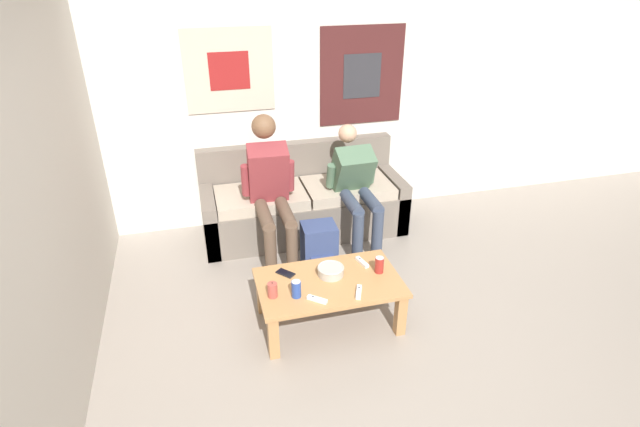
{
  "coord_description": "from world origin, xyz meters",
  "views": [
    {
      "loc": [
        -1.05,
        -2.14,
        2.46
      ],
      "look_at": [
        -0.17,
        1.19,
        0.64
      ],
      "focal_mm": 28.0,
      "sensor_mm": 36.0,
      "label": 1
    }
  ],
  "objects_px": {
    "cell_phone": "(285,273)",
    "person_seated_adult": "(271,187)",
    "coffee_table": "(329,288)",
    "person_seated_teen": "(356,185)",
    "backpack": "(319,250)",
    "pillar_candle": "(273,290)",
    "game_controller_near_left": "(362,262)",
    "drink_can_blue": "(296,289)",
    "game_controller_near_right": "(317,299)",
    "couch": "(303,204)",
    "drink_can_red": "(379,265)",
    "ceramic_bowl": "(331,270)",
    "game_controller_far_center": "(359,292)"
  },
  "relations": [
    {
      "from": "couch",
      "to": "backpack",
      "type": "bearing_deg",
      "value": -92.75
    },
    {
      "from": "backpack",
      "to": "drink_can_blue",
      "type": "distance_m",
      "value": 0.88
    },
    {
      "from": "drink_can_red",
      "to": "cell_phone",
      "type": "relative_size",
      "value": 0.85
    },
    {
      "from": "drink_can_blue",
      "to": "cell_phone",
      "type": "height_order",
      "value": "drink_can_blue"
    },
    {
      "from": "game_controller_near_right",
      "to": "cell_phone",
      "type": "relative_size",
      "value": 0.9
    },
    {
      "from": "person_seated_teen",
      "to": "person_seated_adult",
      "type": "bearing_deg",
      "value": -178.72
    },
    {
      "from": "ceramic_bowl",
      "to": "couch",
      "type": "bearing_deg",
      "value": 85.54
    },
    {
      "from": "drink_can_blue",
      "to": "game_controller_near_left",
      "type": "relative_size",
      "value": 0.84
    },
    {
      "from": "person_seated_adult",
      "to": "game_controller_far_center",
      "type": "relative_size",
      "value": 8.49
    },
    {
      "from": "game_controller_far_center",
      "to": "drink_can_blue",
      "type": "bearing_deg",
      "value": 169.38
    },
    {
      "from": "person_seated_adult",
      "to": "coffee_table",
      "type": "bearing_deg",
      "value": -77.64
    },
    {
      "from": "game_controller_near_left",
      "to": "drink_can_red",
      "type": "bearing_deg",
      "value": -58.48
    },
    {
      "from": "game_controller_near_left",
      "to": "ceramic_bowl",
      "type": "bearing_deg",
      "value": -163.33
    },
    {
      "from": "game_controller_near_right",
      "to": "drink_can_red",
      "type": "bearing_deg",
      "value": 22.33
    },
    {
      "from": "drink_can_blue",
      "to": "drink_can_red",
      "type": "relative_size",
      "value": 1.0
    },
    {
      "from": "cell_phone",
      "to": "person_seated_adult",
      "type": "bearing_deg",
      "value": 86.32
    },
    {
      "from": "person_seated_adult",
      "to": "ceramic_bowl",
      "type": "xyz_separation_m",
      "value": [
        0.26,
        -0.97,
        -0.27
      ]
    },
    {
      "from": "coffee_table",
      "to": "game_controller_near_left",
      "type": "distance_m",
      "value": 0.35
    },
    {
      "from": "ceramic_bowl",
      "to": "drink_can_red",
      "type": "distance_m",
      "value": 0.36
    },
    {
      "from": "backpack",
      "to": "drink_can_red",
      "type": "distance_m",
      "value": 0.73
    },
    {
      "from": "pillar_candle",
      "to": "cell_phone",
      "type": "relative_size",
      "value": 0.81
    },
    {
      "from": "drink_can_blue",
      "to": "game_controller_far_center",
      "type": "height_order",
      "value": "drink_can_blue"
    },
    {
      "from": "drink_can_red",
      "to": "pillar_candle",
      "type": "bearing_deg",
      "value": -173.66
    },
    {
      "from": "pillar_candle",
      "to": "game_controller_near_right",
      "type": "relative_size",
      "value": 0.9
    },
    {
      "from": "coffee_table",
      "to": "game_controller_near_left",
      "type": "relative_size",
      "value": 6.94
    },
    {
      "from": "game_controller_near_right",
      "to": "person_seated_teen",
      "type": "bearing_deg",
      "value": 61.31
    },
    {
      "from": "couch",
      "to": "coffee_table",
      "type": "relative_size",
      "value": 1.87
    },
    {
      "from": "ceramic_bowl",
      "to": "cell_phone",
      "type": "bearing_deg",
      "value": 162.94
    },
    {
      "from": "drink_can_blue",
      "to": "drink_can_red",
      "type": "xyz_separation_m",
      "value": [
        0.65,
        0.13,
        0.0
      ]
    },
    {
      "from": "game_controller_near_left",
      "to": "couch",
      "type": "bearing_deg",
      "value": 97.47
    },
    {
      "from": "backpack",
      "to": "drink_can_blue",
      "type": "bearing_deg",
      "value": -115.38
    },
    {
      "from": "backpack",
      "to": "game_controller_near_right",
      "type": "bearing_deg",
      "value": -105.73
    },
    {
      "from": "pillar_candle",
      "to": "drink_can_red",
      "type": "xyz_separation_m",
      "value": [
        0.81,
        0.09,
        0.01
      ]
    },
    {
      "from": "game_controller_near_left",
      "to": "game_controller_near_right",
      "type": "relative_size",
      "value": 1.13
    },
    {
      "from": "game_controller_near_right",
      "to": "game_controller_far_center",
      "type": "bearing_deg",
      "value": 1.15
    },
    {
      "from": "person_seated_adult",
      "to": "person_seated_teen",
      "type": "distance_m",
      "value": 0.78
    },
    {
      "from": "person_seated_teen",
      "to": "game_controller_near_right",
      "type": "relative_size",
      "value": 8.13
    },
    {
      "from": "game_controller_far_center",
      "to": "person_seated_teen",
      "type": "bearing_deg",
      "value": 72.68
    },
    {
      "from": "backpack",
      "to": "game_controller_near_right",
      "type": "height_order",
      "value": "backpack"
    },
    {
      "from": "person_seated_teen",
      "to": "backpack",
      "type": "bearing_deg",
      "value": -137.9
    },
    {
      "from": "coffee_table",
      "to": "pillar_candle",
      "type": "xyz_separation_m",
      "value": [
        -0.42,
        -0.07,
        0.12
      ]
    },
    {
      "from": "pillar_candle",
      "to": "game_controller_near_left",
      "type": "bearing_deg",
      "value": 17.35
    },
    {
      "from": "coffee_table",
      "to": "cell_phone",
      "type": "distance_m",
      "value": 0.34
    },
    {
      "from": "person_seated_teen",
      "to": "drink_can_red",
      "type": "distance_m",
      "value": 1.07
    },
    {
      "from": "game_controller_far_center",
      "to": "couch",
      "type": "bearing_deg",
      "value": 90.75
    },
    {
      "from": "backpack",
      "to": "ceramic_bowl",
      "type": "bearing_deg",
      "value": -96.66
    },
    {
      "from": "drink_can_blue",
      "to": "cell_phone",
      "type": "bearing_deg",
      "value": 93.96
    },
    {
      "from": "drink_can_blue",
      "to": "game_controller_near_right",
      "type": "distance_m",
      "value": 0.16
    },
    {
      "from": "couch",
      "to": "drink_can_red",
      "type": "bearing_deg",
      "value": -79.89
    },
    {
      "from": "couch",
      "to": "person_seated_teen",
      "type": "height_order",
      "value": "person_seated_teen"
    }
  ]
}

